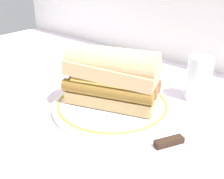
{
  "coord_description": "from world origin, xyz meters",
  "views": [
    {
      "loc": [
        0.36,
        -0.38,
        0.3
      ],
      "look_at": [
        0.02,
        0.03,
        0.04
      ],
      "focal_mm": 44.31,
      "sensor_mm": 36.0,
      "label": 1
    }
  ],
  "objects_px": {
    "butter_knife": "(186,138)",
    "salt_shaker": "(104,59)",
    "sausage_sandwich": "(112,76)",
    "drinking_glass": "(198,81)",
    "plate": "(112,105)"
  },
  "relations": [
    {
      "from": "salt_shaker",
      "to": "butter_knife",
      "type": "height_order",
      "value": "salt_shaker"
    },
    {
      "from": "plate",
      "to": "salt_shaker",
      "type": "xyz_separation_m",
      "value": [
        -0.16,
        0.15,
        0.03
      ]
    },
    {
      "from": "plate",
      "to": "salt_shaker",
      "type": "distance_m",
      "value": 0.22
    },
    {
      "from": "plate",
      "to": "sausage_sandwich",
      "type": "relative_size",
      "value": 1.23
    },
    {
      "from": "sausage_sandwich",
      "to": "salt_shaker",
      "type": "height_order",
      "value": "sausage_sandwich"
    },
    {
      "from": "salt_shaker",
      "to": "drinking_glass",
      "type": "bearing_deg",
      "value": 2.18
    },
    {
      "from": "sausage_sandwich",
      "to": "salt_shaker",
      "type": "relative_size",
      "value": 2.87
    },
    {
      "from": "plate",
      "to": "butter_knife",
      "type": "distance_m",
      "value": 0.18
    },
    {
      "from": "sausage_sandwich",
      "to": "butter_knife",
      "type": "relative_size",
      "value": 1.43
    },
    {
      "from": "plate",
      "to": "drinking_glass",
      "type": "bearing_deg",
      "value": 53.3
    },
    {
      "from": "drinking_glass",
      "to": "salt_shaker",
      "type": "bearing_deg",
      "value": -177.82
    },
    {
      "from": "sausage_sandwich",
      "to": "salt_shaker",
      "type": "distance_m",
      "value": 0.22
    },
    {
      "from": "plate",
      "to": "salt_shaker",
      "type": "bearing_deg",
      "value": 136.08
    },
    {
      "from": "butter_knife",
      "to": "salt_shaker",
      "type": "bearing_deg",
      "value": 155.34
    },
    {
      "from": "sausage_sandwich",
      "to": "butter_knife",
      "type": "height_order",
      "value": "sausage_sandwich"
    }
  ]
}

